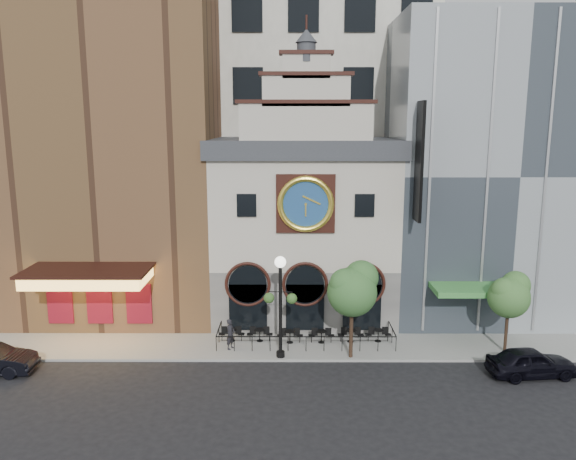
{
  "coord_description": "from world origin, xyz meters",
  "views": [
    {
      "loc": [
        -0.97,
        -29.91,
        13.53
      ],
      "look_at": [
        -1.08,
        6.0,
        6.51
      ],
      "focal_mm": 35.0,
      "sensor_mm": 36.0,
      "label": 1
    }
  ],
  "objects_px": {
    "car_right": "(531,362)",
    "lamppost": "(280,295)",
    "bistro_3": "(321,335)",
    "tree_right": "(510,294)",
    "bistro_0": "(232,334)",
    "bistro_4": "(351,335)",
    "bistro_2": "(290,335)",
    "pedestrian": "(230,334)",
    "tree_left": "(353,288)",
    "bistro_5": "(378,334)",
    "bistro_1": "(260,334)"
  },
  "relations": [
    {
      "from": "bistro_5",
      "to": "tree_right",
      "type": "xyz_separation_m",
      "value": [
        7.28,
        -1.49,
        3.06
      ]
    },
    {
      "from": "bistro_0",
      "to": "bistro_4",
      "type": "height_order",
      "value": "same"
    },
    {
      "from": "tree_right",
      "to": "car_right",
      "type": "bearing_deg",
      "value": -85.51
    },
    {
      "from": "tree_right",
      "to": "tree_left",
      "type": "bearing_deg",
      "value": -175.12
    },
    {
      "from": "tree_left",
      "to": "tree_right",
      "type": "xyz_separation_m",
      "value": [
        9.16,
        0.78,
        -0.6
      ]
    },
    {
      "from": "car_right",
      "to": "lamppost",
      "type": "bearing_deg",
      "value": 74.87
    },
    {
      "from": "tree_left",
      "to": "bistro_5",
      "type": "bearing_deg",
      "value": 50.36
    },
    {
      "from": "bistro_3",
      "to": "lamppost",
      "type": "xyz_separation_m",
      "value": [
        -2.47,
        -2.11,
        3.22
      ]
    },
    {
      "from": "bistro_0",
      "to": "bistro_4",
      "type": "distance_m",
      "value": 7.33
    },
    {
      "from": "bistro_0",
      "to": "bistro_1",
      "type": "height_order",
      "value": "same"
    },
    {
      "from": "bistro_3",
      "to": "pedestrian",
      "type": "xyz_separation_m",
      "value": [
        -5.47,
        -0.95,
        0.45
      ]
    },
    {
      "from": "bistro_5",
      "to": "tree_left",
      "type": "bearing_deg",
      "value": -129.64
    },
    {
      "from": "bistro_3",
      "to": "pedestrian",
      "type": "relative_size",
      "value": 0.86
    },
    {
      "from": "car_right",
      "to": "tree_left",
      "type": "height_order",
      "value": "tree_left"
    },
    {
      "from": "pedestrian",
      "to": "tree_left",
      "type": "bearing_deg",
      "value": -71.31
    },
    {
      "from": "car_right",
      "to": "lamppost",
      "type": "relative_size",
      "value": 0.78
    },
    {
      "from": "bistro_2",
      "to": "car_right",
      "type": "bearing_deg",
      "value": -18.09
    },
    {
      "from": "bistro_4",
      "to": "tree_left",
      "type": "xyz_separation_m",
      "value": [
        -0.18,
        -2.21,
        3.67
      ]
    },
    {
      "from": "bistro_5",
      "to": "tree_left",
      "type": "relative_size",
      "value": 0.28
    },
    {
      "from": "bistro_0",
      "to": "tree_left",
      "type": "distance_m",
      "value": 8.36
    },
    {
      "from": "pedestrian",
      "to": "lamppost",
      "type": "distance_m",
      "value": 4.24
    },
    {
      "from": "lamppost",
      "to": "tree_left",
      "type": "height_order",
      "value": "lamppost"
    },
    {
      "from": "bistro_2",
      "to": "pedestrian",
      "type": "xyz_separation_m",
      "value": [
        -3.54,
        -0.92,
        0.45
      ]
    },
    {
      "from": "bistro_4",
      "to": "car_right",
      "type": "distance_m",
      "value": 10.2
    },
    {
      "from": "bistro_3",
      "to": "tree_left",
      "type": "xyz_separation_m",
      "value": [
        1.63,
        -2.07,
        3.67
      ]
    },
    {
      "from": "tree_right",
      "to": "bistro_0",
      "type": "bearing_deg",
      "value": 174.6
    },
    {
      "from": "car_right",
      "to": "pedestrian",
      "type": "height_order",
      "value": "pedestrian"
    },
    {
      "from": "bistro_4",
      "to": "bistro_2",
      "type": "bearing_deg",
      "value": -177.44
    },
    {
      "from": "lamppost",
      "to": "tree_left",
      "type": "bearing_deg",
      "value": 5.11
    },
    {
      "from": "bistro_1",
      "to": "tree_right",
      "type": "xyz_separation_m",
      "value": [
        14.57,
        -1.52,
        3.06
      ]
    },
    {
      "from": "bistro_2",
      "to": "tree_right",
      "type": "bearing_deg",
      "value": -5.69
    },
    {
      "from": "bistro_1",
      "to": "lamppost",
      "type": "distance_m",
      "value": 4.19
    },
    {
      "from": "bistro_4",
      "to": "bistro_0",
      "type": "bearing_deg",
      "value": 179.15
    },
    {
      "from": "bistro_2",
      "to": "bistro_5",
      "type": "height_order",
      "value": "same"
    },
    {
      "from": "bistro_4",
      "to": "bistro_5",
      "type": "bearing_deg",
      "value": 1.84
    },
    {
      "from": "bistro_5",
      "to": "tree_right",
      "type": "bearing_deg",
      "value": -11.55
    },
    {
      "from": "bistro_1",
      "to": "bistro_5",
      "type": "height_order",
      "value": "same"
    },
    {
      "from": "bistro_3",
      "to": "pedestrian",
      "type": "distance_m",
      "value": 5.57
    },
    {
      "from": "pedestrian",
      "to": "tree_right",
      "type": "height_order",
      "value": "tree_right"
    },
    {
      "from": "car_right",
      "to": "lamppost",
      "type": "distance_m",
      "value": 13.99
    },
    {
      "from": "bistro_2",
      "to": "lamppost",
      "type": "xyz_separation_m",
      "value": [
        -0.54,
        -2.08,
        3.22
      ]
    },
    {
      "from": "bistro_0",
      "to": "bistro_5",
      "type": "height_order",
      "value": "same"
    },
    {
      "from": "car_right",
      "to": "tree_left",
      "type": "distance_m",
      "value": 10.25
    },
    {
      "from": "bistro_0",
      "to": "bistro_5",
      "type": "bearing_deg",
      "value": -0.34
    },
    {
      "from": "car_right",
      "to": "tree_right",
      "type": "relative_size",
      "value": 0.97
    },
    {
      "from": "pedestrian",
      "to": "bistro_2",
      "type": "bearing_deg",
      "value": -47.7
    },
    {
      "from": "bistro_1",
      "to": "bistro_2",
      "type": "height_order",
      "value": "same"
    },
    {
      "from": "bistro_5",
      "to": "car_right",
      "type": "xyz_separation_m",
      "value": [
        7.51,
        -4.45,
        0.18
      ]
    },
    {
      "from": "bistro_4",
      "to": "lamppost",
      "type": "xyz_separation_m",
      "value": [
        -4.28,
        -2.25,
        3.22
      ]
    },
    {
      "from": "bistro_1",
      "to": "bistro_3",
      "type": "xyz_separation_m",
      "value": [
        3.79,
        -0.22,
        0.0
      ]
    }
  ]
}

